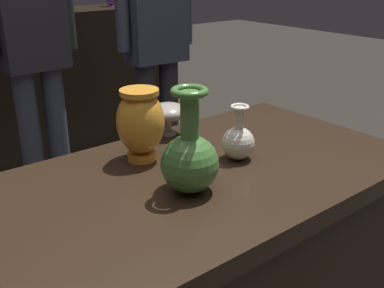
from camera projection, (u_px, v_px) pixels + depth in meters
vase_centerpiece at (190, 158)px, 1.06m from camera, size 0.14×0.14×0.25m
vase_tall_behind at (168, 112)px, 1.40m from camera, size 0.12×0.12×0.10m
vase_left_accent at (140, 122)px, 1.21m from camera, size 0.13×0.13×0.20m
vase_right_accent at (239, 141)px, 1.24m from camera, size 0.09×0.09×0.15m
shelf_vase_right at (45, 5)px, 2.94m from camera, size 0.07×0.07×0.15m
visitor_center_back at (32, 38)px, 2.26m from camera, size 0.47×0.19×1.61m
visitor_near_right at (156, 34)px, 2.51m from camera, size 0.47×0.20×1.57m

